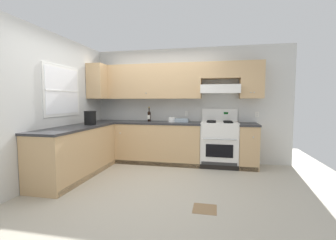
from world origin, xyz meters
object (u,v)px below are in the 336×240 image
object	(u,v)px
wine_bottle	(149,116)
paper_towel_roll	(172,120)
stove	(219,143)
bowl	(181,121)
bucket	(90,118)

from	to	relation	value
wine_bottle	paper_towel_roll	xyz separation A→B (m)	(0.54, -0.09, -0.08)
stove	paper_towel_roll	xyz separation A→B (m)	(-1.01, -0.02, 0.48)
wine_bottle	bowl	distance (m)	0.74
bowl	paper_towel_roll	world-z (taller)	paper_towel_roll
stove	paper_towel_roll	distance (m)	1.12
bowl	bucket	world-z (taller)	bucket
paper_towel_roll	stove	bearing A→B (deg)	1.19
stove	bucket	distance (m)	2.67
stove	wine_bottle	world-z (taller)	wine_bottle
bowl	bucket	size ratio (longest dim) A/B	1.15
bowl	paper_towel_roll	bearing A→B (deg)	-154.95
wine_bottle	bowl	bearing A→B (deg)	0.39
stove	bucket	world-z (taller)	stove
wine_bottle	paper_towel_roll	bearing A→B (deg)	-9.00
bucket	paper_towel_roll	size ratio (longest dim) A/B	1.95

